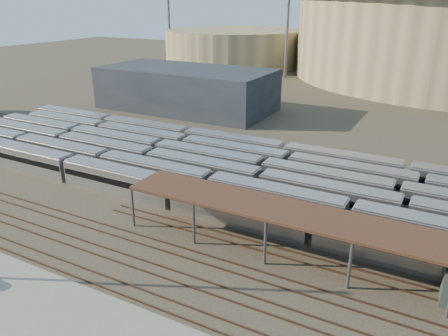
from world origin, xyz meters
name	(u,v)px	position (x,y,z in m)	size (l,w,h in m)	color
ground	(184,247)	(0.00, 0.00, 0.00)	(420.00, 420.00, 0.00)	#383026
apron	(42,312)	(-5.00, -15.00, 0.10)	(50.00, 9.00, 0.20)	gray
subway_trains	(249,175)	(-0.77, 18.50, 1.80)	(121.60, 23.90, 3.60)	silver
inspection_shed	(407,240)	(22.00, 4.00, 4.98)	(60.30, 6.00, 5.30)	#57575C
empty_tracks	(157,270)	(0.00, -5.00, 0.09)	(170.00, 9.62, 0.18)	#4C3323
secondary_arena	(234,47)	(-60.00, 130.00, 7.00)	(56.00, 56.00, 14.00)	tan
service_building	(186,89)	(-35.00, 55.00, 5.00)	(42.00, 20.00, 10.00)	#1E232D
floodlight_0	(288,15)	(-30.00, 110.00, 20.65)	(4.00, 1.00, 38.40)	#57575C
floodlight_1	(169,12)	(-85.00, 120.00, 20.65)	(4.00, 1.00, 38.40)	#57575C
floodlight_3	(378,12)	(-10.00, 160.00, 20.65)	(4.00, 1.00, 38.40)	#57575C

